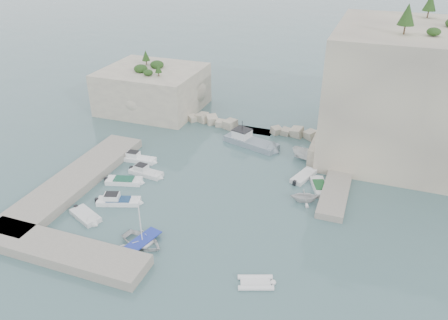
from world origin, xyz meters
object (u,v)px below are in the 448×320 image
(motorboat_b, at_px, (146,175))
(work_boat, at_px, (251,145))
(motorboat_c, at_px, (124,183))
(tender_east_d, at_px, (308,161))
(rowboat, at_px, (143,244))
(motorboat_d, at_px, (119,203))
(tender_east_a, at_px, (304,201))
(tender_east_b, at_px, (319,189))
(motorboat_e, at_px, (86,218))
(motorboat_a, at_px, (139,161))
(tender_east_c, at_px, (303,178))
(inflatable_dinghy, at_px, (255,284))

(motorboat_b, bearing_deg, work_boat, 57.63)
(motorboat_c, xyz_separation_m, tender_east_d, (20.40, 13.70, 0.00))
(rowboat, bearing_deg, motorboat_d, 62.51)
(tender_east_a, distance_m, tender_east_b, 3.61)
(motorboat_d, relative_size, tender_east_d, 1.12)
(motorboat_e, bearing_deg, motorboat_b, 105.95)
(motorboat_c, bearing_deg, tender_east_b, 1.41)
(motorboat_b, distance_m, rowboat, 14.00)
(tender_east_b, xyz_separation_m, work_boat, (-11.33, 8.52, 0.00))
(motorboat_d, bearing_deg, motorboat_e, -136.15)
(work_boat, bearing_deg, tender_east_d, 4.96)
(motorboat_a, bearing_deg, tender_east_c, 4.18)
(tender_east_c, bearing_deg, motorboat_d, 143.50)
(motorboat_e, bearing_deg, tender_east_b, 57.37)
(motorboat_e, relative_size, work_boat, 0.48)
(inflatable_dinghy, distance_m, tender_east_d, 24.78)
(rowboat, relative_size, tender_east_b, 0.98)
(rowboat, bearing_deg, tender_east_b, -27.85)
(motorboat_d, height_order, inflatable_dinghy, motorboat_d)
(tender_east_b, bearing_deg, tender_east_d, 0.05)
(work_boat, bearing_deg, tender_east_a, -32.79)
(tender_east_d, height_order, work_boat, work_boat)
(motorboat_a, distance_m, rowboat, 17.94)
(inflatable_dinghy, bearing_deg, rowboat, 153.21)
(rowboat, relative_size, tender_east_c, 0.99)
(rowboat, xyz_separation_m, tender_east_c, (12.66, 18.51, 0.00))
(motorboat_c, bearing_deg, tender_east_a, -6.13)
(motorboat_a, bearing_deg, tender_east_d, 16.34)
(motorboat_a, height_order, tender_east_a, tender_east_a)
(motorboat_d, bearing_deg, motorboat_a, 88.69)
(motorboat_a, bearing_deg, work_boat, 33.26)
(motorboat_c, bearing_deg, rowboat, -65.69)
(inflatable_dinghy, distance_m, tender_east_a, 14.77)
(motorboat_b, xyz_separation_m, inflatable_dinghy, (18.73, -13.79, 0.00))
(motorboat_d, xyz_separation_m, tender_east_a, (19.98, 7.80, 0.00))
(tender_east_a, xyz_separation_m, tender_east_c, (-1.11, 5.22, 0.00))
(motorboat_b, relative_size, motorboat_e, 1.14)
(motorboat_b, xyz_separation_m, tender_east_b, (21.47, 4.30, 0.00))
(motorboat_e, relative_size, tender_east_d, 0.89)
(motorboat_c, distance_m, motorboat_e, 7.86)
(motorboat_c, distance_m, motorboat_d, 4.58)
(motorboat_d, distance_m, work_boat, 22.05)
(motorboat_e, xyz_separation_m, rowboat, (8.10, -1.82, 0.00))
(motorboat_d, xyz_separation_m, tender_east_c, (18.86, 13.02, 0.00))
(inflatable_dinghy, distance_m, tender_east_c, 19.91)
(motorboat_b, xyz_separation_m, tender_east_c, (19.16, 6.11, 0.00))
(rowboat, xyz_separation_m, work_boat, (3.65, 25.22, 0.00))
(tender_east_a, bearing_deg, tender_east_c, -5.52)
(motorboat_d, height_order, tender_east_b, motorboat_d)
(motorboat_a, distance_m, motorboat_c, 5.78)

